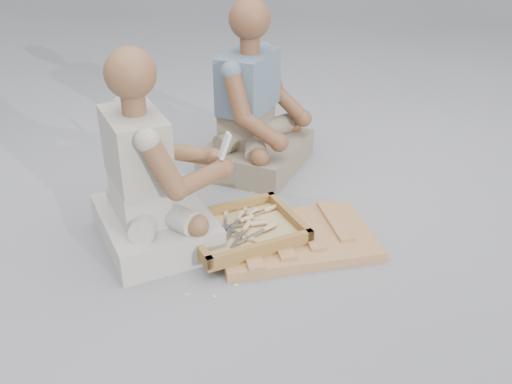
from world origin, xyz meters
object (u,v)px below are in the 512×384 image
carved_panel (294,238)px  tool_tray (243,231)px  craftsman (150,181)px  companion (255,115)px

carved_panel → tool_tray: size_ratio=1.35×
craftsman → carved_panel: bearing=62.2°
carved_panel → companion: bearing=75.0°
tool_tray → craftsman: craftsman is taller
companion → tool_tray: bearing=20.1°
carved_panel → tool_tray: (-0.20, 0.10, 0.04)m
craftsman → tool_tray: bearing=60.3°
companion → craftsman: bearing=-6.4°
craftsman → companion: companion is taller
carved_panel → companion: size_ratio=0.74×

